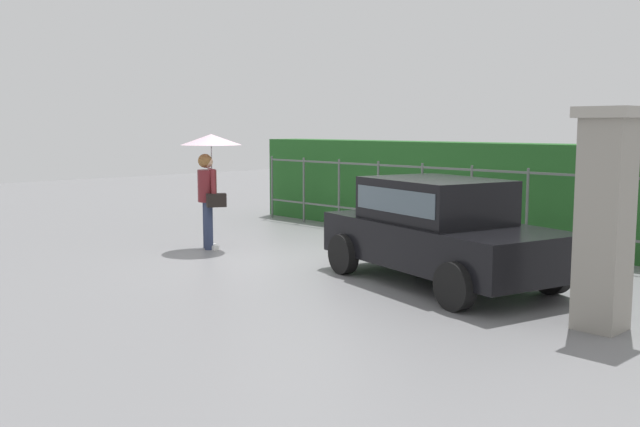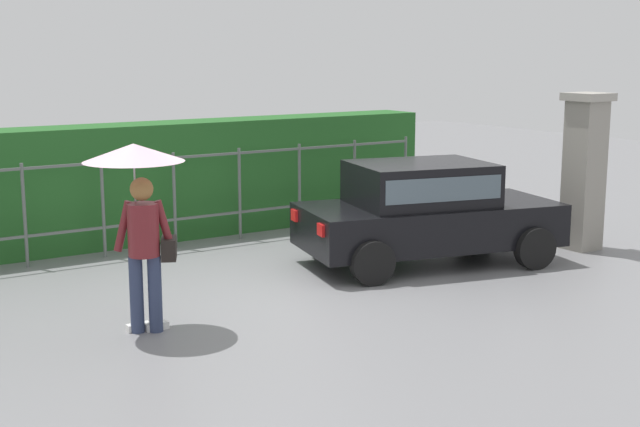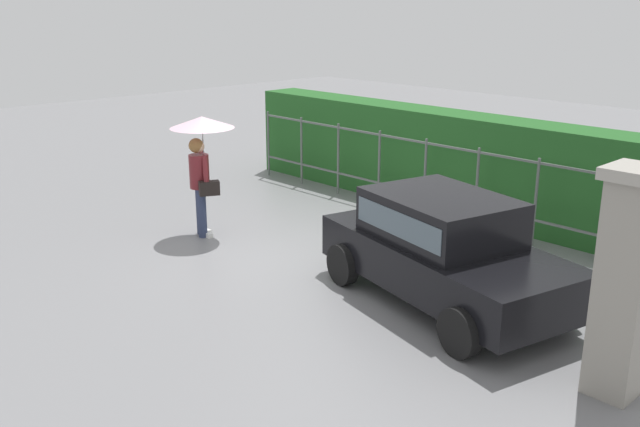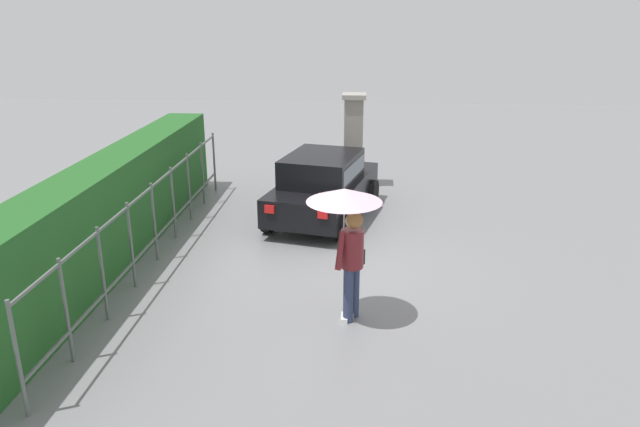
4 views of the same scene
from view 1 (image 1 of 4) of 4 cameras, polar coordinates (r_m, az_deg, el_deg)
ground_plane at (r=11.71m, az=-1.43°, el=-3.84°), size 40.00×40.00×0.00m
car at (r=10.11m, az=9.56°, el=-1.05°), size 3.98×2.52×1.48m
pedestrian at (r=12.90m, az=-8.87°, el=4.16°), size 1.09×1.09×2.07m
gate_pillar at (r=8.20m, az=22.02°, el=-0.26°), size 0.60×0.60×2.42m
fence_section at (r=14.00m, az=8.22°, el=1.27°), size 9.22×0.05×1.50m
hedge_row at (r=14.61m, az=10.15°, el=1.98°), size 10.17×0.90×1.90m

